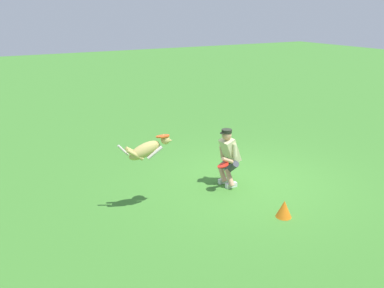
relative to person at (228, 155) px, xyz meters
The scene contains 6 objects.
ground_plane 0.91m from the person, behind, with size 60.00×60.00×0.00m, color #3F802E.
person is the anchor object (origin of this frame).
dog 2.05m from the person, ahead, with size 1.03×0.37×0.51m.
frisbee_flying 1.82m from the person, ahead, with size 0.26×0.26×0.02m, color orange.
frisbee_held 0.40m from the person, 39.37° to the left, with size 0.25×0.25×0.02m, color red.
training_cone 1.80m from the person, 93.38° to the left, with size 0.30×0.30×0.33m, color orange.
Camera 1 is at (5.30, 6.69, 3.72)m, focal length 37.91 mm.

